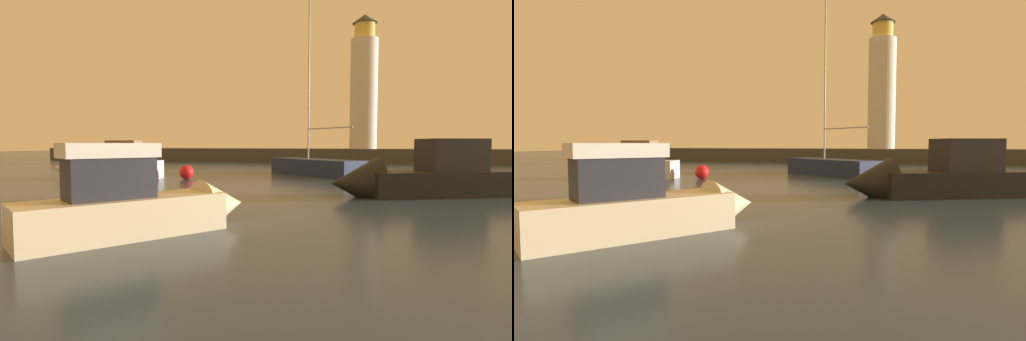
% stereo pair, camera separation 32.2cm
% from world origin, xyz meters
% --- Properties ---
extents(ground_plane, '(220.00, 220.00, 0.00)m').
position_xyz_m(ground_plane, '(0.00, 27.37, 0.00)').
color(ground_plane, '#2D3D51').
extents(breakwater, '(86.02, 6.11, 1.78)m').
position_xyz_m(breakwater, '(0.00, 54.74, 0.89)').
color(breakwater, '#423F3D').
rests_on(breakwater, ground_plane).
extents(lighthouse, '(3.49, 3.49, 17.32)m').
position_xyz_m(lighthouse, '(4.40, 54.74, 9.99)').
color(lighthouse, silver).
rests_on(lighthouse, breakwater).
extents(motorboat_0, '(7.93, 3.72, 3.02)m').
position_xyz_m(motorboat_0, '(-12.36, 23.61, 0.86)').
color(motorboat_0, silver).
rests_on(motorboat_0, ground_plane).
extents(motorboat_1, '(8.81, 5.73, 3.20)m').
position_xyz_m(motorboat_1, '(7.73, 19.23, 0.86)').
color(motorboat_1, black).
rests_on(motorboat_1, ground_plane).
extents(motorboat_3, '(5.03, 6.23, 2.67)m').
position_xyz_m(motorboat_3, '(0.06, 8.75, 0.78)').
color(motorboat_3, beige).
rests_on(motorboat_3, ground_plane).
extents(sailboat_moored, '(8.04, 7.57, 14.30)m').
position_xyz_m(sailboat_moored, '(1.52, 30.75, 0.68)').
color(sailboat_moored, '#1E284C').
rests_on(sailboat_moored, ground_plane).
extents(mooring_buoy, '(0.98, 0.98, 0.98)m').
position_xyz_m(mooring_buoy, '(-6.46, 24.59, 0.49)').
color(mooring_buoy, red).
rests_on(mooring_buoy, ground_plane).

